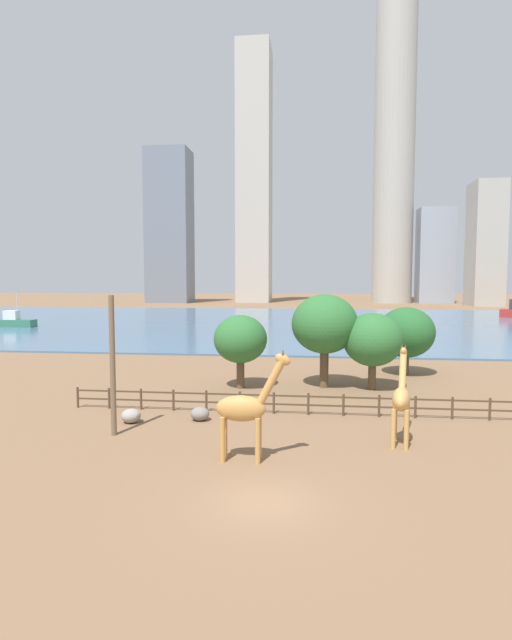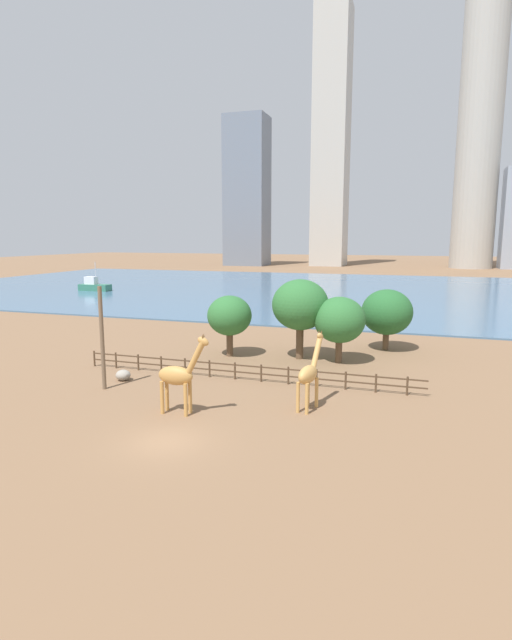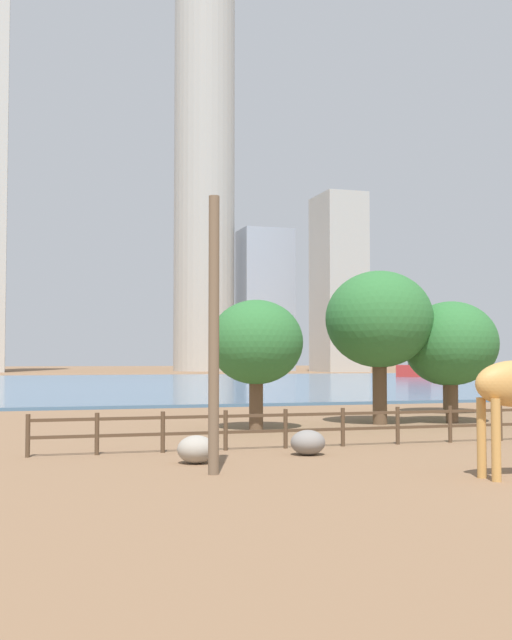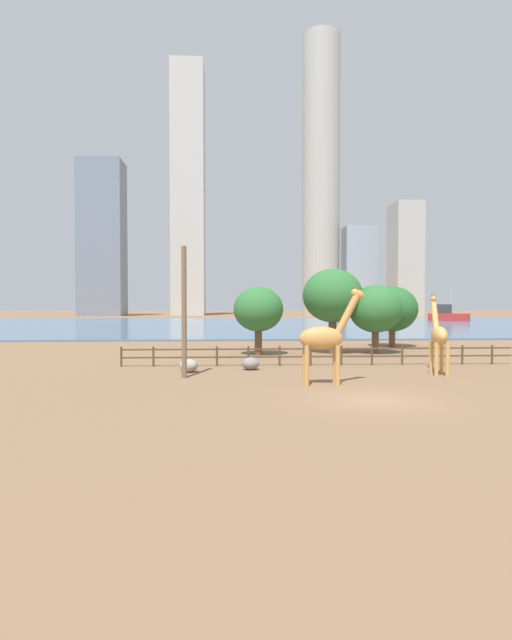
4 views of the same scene
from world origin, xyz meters
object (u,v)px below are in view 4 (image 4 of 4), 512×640
boat_ferry (448,315)px  tree_right_tall (376,309)px  tree_center_broad (258,310)px  tree_left_small (333,296)px  giraffe_companion (439,336)px  tree_left_large (392,309)px  giraffe_tall (325,338)px  utility_pole (184,312)px  boulder_by_pole (189,366)px  boulder_near_fence (251,364)px

boat_ferry → tree_right_tall: bearing=-84.7°
tree_center_broad → tree_left_small: size_ratio=0.78×
giraffe_companion → tree_center_broad: tree_center_broad is taller
tree_left_large → boat_ferry: bearing=61.9°
giraffe_tall → tree_left_small: bearing=76.3°
tree_right_tall → tree_left_small: bearing=174.0°
utility_pole → boulder_by_pole: 3.93m
tree_right_tall → boat_ferry: 81.88m
boulder_near_fence → tree_right_tall: 14.59m
giraffe_companion → tree_left_small: tree_left_small is taller
tree_left_large → tree_center_broad: size_ratio=1.05×
giraffe_companion → tree_left_large: size_ratio=0.82×
boulder_by_pole → giraffe_tall: bearing=-35.3°
giraffe_companion → boulder_by_pole: bearing=94.5°
tree_left_large → tree_right_tall: 7.10m
boulder_by_pole → tree_center_broad: bearing=63.9°
giraffe_tall → boat_ferry: boat_ferry is taller
tree_left_small → tree_center_broad: bearing=-170.8°
tree_left_large → giraffe_companion: bearing=-100.6°
boulder_near_fence → boat_ferry: boat_ferry is taller
tree_right_tall → giraffe_companion: bearing=-89.8°
giraffe_tall → tree_left_large: (10.66, 21.62, 1.22)m
giraffe_companion → boulder_by_pole: 14.65m
utility_pole → tree_left_large: utility_pole is taller
tree_center_broad → giraffe_tall: bearing=-80.6°
boulder_near_fence → boat_ferry: (49.29, 81.57, 1.12)m
boat_ferry → tree_left_small: bearing=-86.9°
tree_center_broad → boat_ferry: 87.36m
giraffe_tall → giraffe_companion: (7.23, 3.26, -0.12)m
tree_left_large → tree_right_tall: tree_left_large is taller
boulder_near_fence → tree_right_tall: bearing=41.5°
tree_right_tall → boulder_near_fence: bearing=-138.5°
giraffe_tall → boulder_near_fence: 7.20m
tree_left_large → tree_center_broad: 14.78m
giraffe_companion → tree_right_tall: 12.24m
tree_center_broad → tree_right_tall: tree_right_tall is taller
utility_pole → tree_right_tall: size_ratio=1.29×
tree_left_small → giraffe_tall: bearing=-103.3°
giraffe_tall → giraffe_companion: size_ratio=1.06×
boulder_near_fence → tree_center_broad: bearing=83.4°
boat_ferry → boulder_near_fence: bearing=-87.7°
boulder_near_fence → boulder_by_pole: 3.84m
tree_center_broad → tree_right_tall: (9.64, 0.63, 0.02)m
giraffe_companion → boulder_near_fence: size_ratio=4.37×
tree_left_large → boat_ferry: 74.77m
giraffe_tall → boulder_near_fence: (-3.46, 6.00, -1.98)m
boulder_near_fence → tree_left_large: bearing=47.9°
boulder_by_pole → tree_left_large: (17.85, 16.52, 3.20)m
giraffe_companion → boulder_by_pole: (-14.42, 1.84, -1.85)m
giraffe_companion → boulder_near_fence: giraffe_companion is taller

